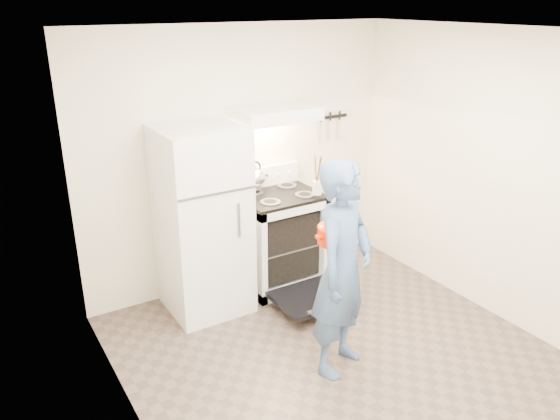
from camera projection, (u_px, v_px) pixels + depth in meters
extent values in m
plane|color=brown|center=(352.00, 367.00, 4.27)|extent=(3.60, 3.60, 0.00)
cube|color=#F1E5CA|center=(241.00, 159.00, 5.24)|extent=(3.20, 0.02, 2.50)
cube|color=white|center=(203.00, 221.00, 4.83)|extent=(0.70, 0.70, 1.70)
cube|color=white|center=(279.00, 241.00, 5.38)|extent=(0.76, 0.65, 0.92)
cube|color=black|center=(279.00, 195.00, 5.21)|extent=(0.76, 0.65, 0.03)
cube|color=white|center=(264.00, 176.00, 5.40)|extent=(0.76, 0.07, 0.20)
cube|color=black|center=(313.00, 297.00, 5.03)|extent=(0.70, 0.54, 0.04)
cube|color=slate|center=(279.00, 243.00, 5.39)|extent=(0.60, 0.52, 0.01)
cube|color=white|center=(275.00, 113.00, 4.99)|extent=(0.76, 0.50, 0.12)
cube|color=black|center=(331.00, 117.00, 5.63)|extent=(0.40, 0.02, 0.03)
cylinder|color=#83644D|center=(288.00, 242.00, 5.36)|extent=(0.33, 0.33, 0.02)
cylinder|color=silver|center=(317.00, 187.00, 5.09)|extent=(0.09, 0.09, 0.13)
imported|color=#3A577C|center=(343.00, 270.00, 4.01)|extent=(0.72, 0.63, 1.67)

